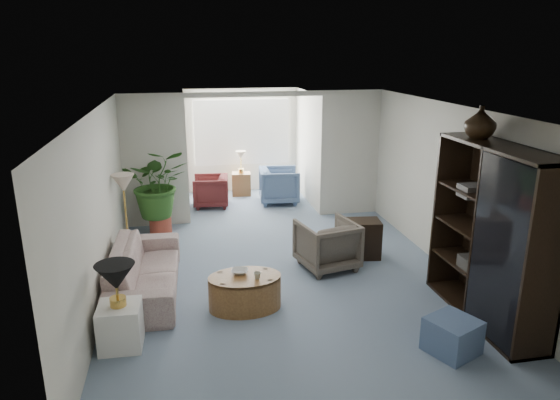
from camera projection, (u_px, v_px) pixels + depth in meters
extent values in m
plane|color=#7B8FA2|center=(288.00, 285.00, 7.31)|extent=(6.00, 6.00, 0.00)
plane|color=#7B8FA2|center=(249.00, 203.00, 11.17)|extent=(2.60, 2.60, 0.00)
cube|color=silver|center=(155.00, 162.00, 9.42)|extent=(1.20, 0.12, 2.50)
cube|color=silver|center=(350.00, 154.00, 10.13)|extent=(1.20, 0.12, 2.50)
cube|color=silver|center=(255.00, 94.00, 9.43)|extent=(2.60, 0.12, 0.10)
cube|color=white|center=(242.00, 132.00, 11.78)|extent=(2.20, 0.02, 1.50)
cube|color=white|center=(242.00, 132.00, 11.75)|extent=(2.20, 0.02, 1.50)
cube|color=#B9AE94|center=(460.00, 164.00, 7.19)|extent=(0.04, 0.50, 0.40)
imported|color=beige|center=(145.00, 270.00, 7.03)|extent=(0.94, 2.25, 0.65)
cube|color=white|center=(121.00, 326.00, 5.74)|extent=(0.48, 0.48, 0.51)
cone|color=black|center=(116.00, 277.00, 5.57)|extent=(0.44, 0.44, 0.30)
cone|color=beige|center=(123.00, 183.00, 7.92)|extent=(0.36, 0.36, 0.28)
cylinder|color=olive|center=(245.00, 292.00, 6.61)|extent=(1.14, 1.14, 0.45)
imported|color=silver|center=(240.00, 271.00, 6.62)|extent=(0.26, 0.26, 0.05)
imported|color=#B7B6A0|center=(257.00, 276.00, 6.46)|extent=(0.11, 0.11, 0.09)
imported|color=#665E51|center=(327.00, 244.00, 7.79)|extent=(0.97, 0.99, 0.76)
cube|color=black|center=(363.00, 239.00, 8.22)|extent=(0.57, 0.48, 0.62)
cube|color=black|center=(492.00, 235.00, 6.14)|extent=(0.53, 1.98, 2.20)
imported|color=black|center=(481.00, 122.00, 6.24)|extent=(0.38, 0.38, 0.40)
cube|color=slate|center=(452.00, 336.00, 5.65)|extent=(0.65, 0.65, 0.40)
cylinder|color=#A54130|center=(161.00, 225.00, 9.33)|extent=(0.40, 0.40, 0.32)
imported|color=#2B591E|center=(158.00, 183.00, 9.10)|extent=(1.14, 0.99, 1.27)
imported|color=slate|center=(279.00, 185.00, 11.13)|extent=(0.93, 0.91, 0.77)
imported|color=#5B1F22|center=(211.00, 191.00, 10.86)|extent=(0.81, 0.79, 0.67)
cube|color=olive|center=(241.00, 184.00, 11.73)|extent=(0.46, 0.37, 0.52)
cube|color=#2F2A25|center=(511.00, 209.00, 5.67)|extent=(0.30, 0.26, 0.16)
cube|color=#34332F|center=(473.00, 262.00, 6.50)|extent=(0.30, 0.26, 0.16)
cube|color=#575552|center=(473.00, 191.00, 6.41)|extent=(0.30, 0.26, 0.16)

